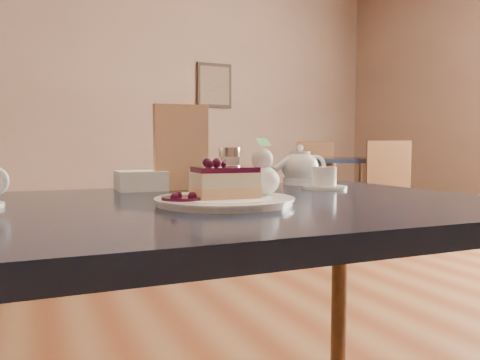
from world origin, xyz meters
name	(u,v)px	position (x,y,z in m)	size (l,w,h in m)	color
main_table	(216,239)	(0.00, 0.31, 0.65)	(1.18, 0.81, 0.72)	black
dessert_plate	(225,201)	(-0.01, 0.26, 0.73)	(0.25, 0.25, 0.01)	white
cheesecake_slice	(225,183)	(-0.01, 0.26, 0.76)	(0.12, 0.09, 0.06)	#ECBA84
whipped_cream	(262,181)	(0.08, 0.27, 0.76)	(0.07, 0.07, 0.06)	white
berry_sauce	(183,198)	(-0.09, 0.26, 0.74)	(0.08, 0.08, 0.01)	black
tea_set	(304,170)	(0.37, 0.58, 0.77)	(0.16, 0.26, 0.10)	white
menu_card	(181,147)	(0.01, 0.58, 0.83)	(0.14, 0.03, 0.21)	beige
sugar_shaker	(229,167)	(0.14, 0.57, 0.78)	(0.06, 0.06, 0.11)	white
napkin_stack	(141,180)	(-0.09, 0.62, 0.75)	(0.12, 0.12, 0.05)	white
bg_table_far_right	(347,222)	(2.60, 3.30, 0.07)	(1.19, 1.75, 1.16)	black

